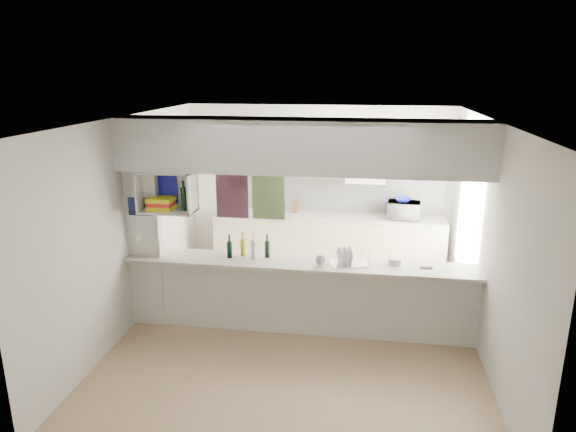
% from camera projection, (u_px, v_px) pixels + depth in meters
% --- Properties ---
extents(floor, '(4.80, 4.80, 0.00)m').
position_uv_depth(floor, '(298.00, 331.00, 6.35)').
color(floor, tan).
rests_on(floor, ground).
extents(ceiling, '(4.80, 4.80, 0.00)m').
position_uv_depth(ceiling, '(300.00, 119.00, 5.64)').
color(ceiling, white).
rests_on(ceiling, wall_back).
extents(wall_back, '(4.20, 0.00, 4.20)m').
position_uv_depth(wall_back, '(318.00, 187.00, 8.28)').
color(wall_back, silver).
rests_on(wall_back, floor).
extents(wall_left, '(0.00, 4.80, 4.80)m').
position_uv_depth(wall_left, '(130.00, 224.00, 6.30)').
color(wall_left, silver).
rests_on(wall_left, floor).
extents(wall_right, '(0.00, 4.80, 4.80)m').
position_uv_depth(wall_right, '(486.00, 240.00, 5.69)').
color(wall_right, silver).
rests_on(wall_right, floor).
extents(servery_partition, '(4.20, 0.50, 2.60)m').
position_uv_depth(servery_partition, '(284.00, 201.00, 5.92)').
color(servery_partition, silver).
rests_on(servery_partition, floor).
extents(cubby_shelf, '(0.65, 0.35, 0.50)m').
position_uv_depth(cubby_shelf, '(167.00, 194.00, 6.05)').
color(cubby_shelf, white).
rests_on(cubby_shelf, bulkhead).
extents(kitchen_run, '(3.60, 0.63, 2.24)m').
position_uv_depth(kitchen_run, '(326.00, 220.00, 8.14)').
color(kitchen_run, '#EDE4C9').
rests_on(kitchen_run, floor).
extents(microwave, '(0.52, 0.38, 0.27)m').
position_uv_depth(microwave, '(404.00, 210.00, 7.84)').
color(microwave, white).
rests_on(microwave, bench_top).
extents(bowl, '(0.24, 0.24, 0.06)m').
position_uv_depth(bowl, '(403.00, 200.00, 7.78)').
color(bowl, '#0B0E7F').
rests_on(bowl, microwave).
extents(dish_rack, '(0.49, 0.43, 0.22)m').
position_uv_depth(dish_rack, '(348.00, 257.00, 6.01)').
color(dish_rack, silver).
rests_on(dish_rack, breakfast_bar).
extents(cup, '(0.13, 0.13, 0.09)m').
position_uv_depth(cup, '(320.00, 260.00, 5.98)').
color(cup, white).
rests_on(cup, dish_rack).
extents(wine_bottles, '(0.51, 0.14, 0.32)m').
position_uv_depth(wine_bottles, '(248.00, 248.00, 6.22)').
color(wine_bottles, black).
rests_on(wine_bottles, breakfast_bar).
extents(plastic_tubs, '(0.50, 0.18, 0.08)m').
position_uv_depth(plastic_tubs, '(397.00, 261.00, 6.01)').
color(plastic_tubs, silver).
rests_on(plastic_tubs, breakfast_bar).
extents(utensil_jar, '(0.11, 0.11, 0.15)m').
position_uv_depth(utensil_jar, '(282.00, 208.00, 8.20)').
color(utensil_jar, black).
rests_on(utensil_jar, bench_top).
extents(knife_block, '(0.10, 0.08, 0.19)m').
position_uv_depth(knife_block, '(295.00, 207.00, 8.20)').
color(knife_block, '#4E361A').
rests_on(knife_block, bench_top).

